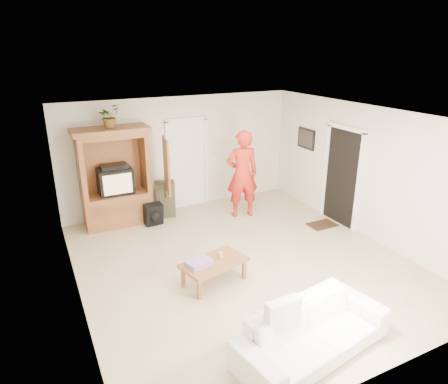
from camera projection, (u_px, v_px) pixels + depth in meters
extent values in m
plane|color=tan|center=(242.00, 262.00, 7.15)|extent=(6.00, 6.00, 0.00)
plane|color=white|center=(245.00, 116.00, 6.25)|extent=(6.00, 6.00, 0.00)
plane|color=silver|center=(181.00, 154.00, 9.22)|extent=(5.50, 0.00, 5.50)
plane|color=silver|center=(383.00, 283.00, 4.18)|extent=(5.50, 0.00, 5.50)
plane|color=silver|center=(71.00, 225.00, 5.55)|extent=(0.00, 6.00, 6.00)
plane|color=silver|center=(366.00, 172.00, 7.85)|extent=(0.00, 6.00, 6.00)
cube|color=#95572E|center=(118.00, 208.00, 8.58)|extent=(1.40, 0.60, 0.70)
cube|color=#95572E|center=(81.00, 170.00, 7.98)|extent=(0.10, 0.60, 1.20)
cube|color=#95572E|center=(145.00, 162.00, 8.53)|extent=(0.10, 0.60, 1.20)
cube|color=#95572E|center=(111.00, 163.00, 8.48)|extent=(1.40, 0.06, 1.20)
cube|color=#95572E|center=(111.00, 135.00, 8.03)|extent=(1.40, 0.60, 0.10)
cube|color=#95572E|center=(110.00, 130.00, 8.00)|extent=(1.52, 0.68, 0.10)
cube|color=#95572E|center=(166.00, 166.00, 8.27)|extent=(0.16, 0.67, 1.15)
cube|color=black|center=(115.00, 181.00, 8.39)|extent=(0.70, 0.52, 0.55)
cube|color=tan|center=(118.00, 184.00, 8.17)|extent=(0.58, 0.02, 0.42)
cube|color=black|center=(114.00, 167.00, 8.26)|extent=(0.55, 0.35, 0.08)
cube|color=brown|center=(121.00, 209.00, 8.31)|extent=(1.19, 0.03, 0.25)
cube|color=white|center=(187.00, 165.00, 9.35)|extent=(0.85, 0.05, 2.04)
cube|color=black|center=(342.00, 178.00, 8.44)|extent=(0.05, 0.90, 2.04)
cube|color=black|center=(306.00, 139.00, 9.34)|extent=(0.03, 0.60, 0.48)
cube|color=#382316|center=(322.00, 225.00, 8.61)|extent=(0.60, 0.40, 0.02)
imported|color=#4C7238|center=(109.00, 116.00, 7.88)|extent=(0.56, 0.54, 0.47)
imported|color=red|center=(242.00, 174.00, 8.79)|extent=(0.81, 0.62, 1.97)
imported|color=white|center=(313.00, 332.00, 4.94)|extent=(2.20, 1.16, 0.61)
cube|color=brown|center=(214.00, 263.00, 6.41)|extent=(1.15, 0.80, 0.06)
cube|color=brown|center=(199.00, 290.00, 6.04)|extent=(0.07, 0.07, 0.33)
cube|color=brown|center=(183.00, 277.00, 6.36)|extent=(0.07, 0.07, 0.33)
cube|color=brown|center=(244.00, 269.00, 6.59)|extent=(0.07, 0.07, 0.33)
cube|color=brown|center=(227.00, 259.00, 6.91)|extent=(0.07, 0.07, 0.33)
cube|color=#F953C3|center=(199.00, 263.00, 6.27)|extent=(0.44, 0.36, 0.08)
cylinder|color=tan|center=(221.00, 255.00, 6.48)|extent=(0.08, 0.08, 0.10)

